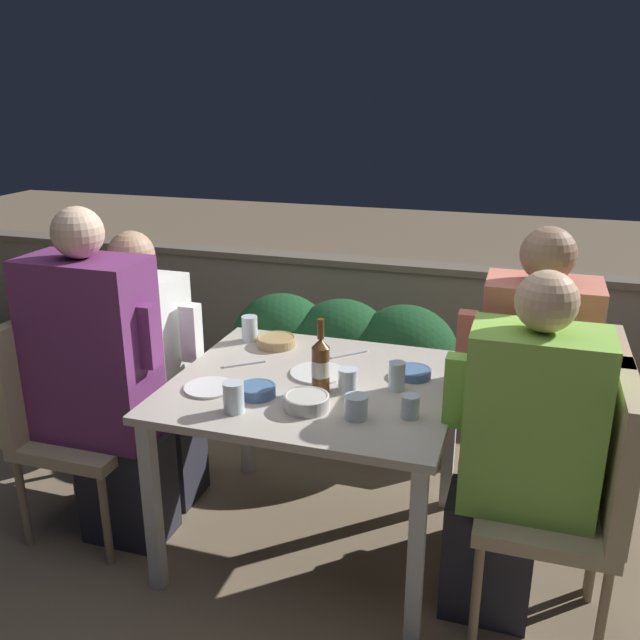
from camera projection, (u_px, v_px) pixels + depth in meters
The scene contains 28 objects.
ground_plane at pixel (315, 542), 2.76m from camera, with size 16.00×16.00×0.00m, color #847056.
parapet_wall at pixel (402, 319), 4.26m from camera, with size 9.00×0.18×0.74m.
dining_table at pixel (314, 401), 2.56m from camera, with size 1.04×0.94×0.72m.
planter_hedge at pixel (342, 364), 3.46m from camera, with size 1.17×0.47×0.76m.
chair_left_near at pixel (62, 406), 2.72m from camera, with size 0.45×0.44×0.92m.
person_purple_stripe at pixel (101, 382), 2.62m from camera, with size 0.52×0.26×1.36m.
chair_left_far at pixel (109, 377), 2.99m from camera, with size 0.45×0.44×0.92m.
person_white_polo at pixel (149, 369), 2.91m from camera, with size 0.47×0.26×1.21m.
chair_right_near at pixel (583, 487), 2.17m from camera, with size 0.45×0.44×0.92m.
person_green_blouse at pixel (519, 455), 2.20m from camera, with size 0.50×0.26×1.25m.
chair_right_far at pixel (578, 439), 2.47m from camera, with size 0.45×0.44×0.92m.
person_coral_top at pixel (523, 402), 2.49m from camera, with size 0.48×0.26×1.32m.
beer_bottle at pixel (321, 365), 2.40m from camera, with size 0.07×0.07×0.28m.
plate_0 at pixel (210, 388), 2.46m from camera, with size 0.19×0.19×0.01m.
plate_1 at pixel (318, 373), 2.59m from camera, with size 0.21×0.21×0.01m.
bowl_0 at pixel (257, 390), 2.40m from camera, with size 0.13×0.13×0.04m.
bowl_1 at pixel (276, 341), 2.87m from camera, with size 0.17×0.17×0.04m.
bowl_2 at pixel (413, 372), 2.56m from camera, with size 0.14×0.14×0.03m.
bowl_3 at pixel (307, 401), 2.30m from camera, with size 0.16×0.16×0.05m.
glass_cup_0 at pixel (397, 376), 2.44m from camera, with size 0.06×0.06×0.11m.
glass_cup_1 at pixel (356, 407), 2.24m from camera, with size 0.08×0.08×0.08m.
glass_cup_2 at pixel (348, 380), 2.44m from camera, with size 0.07×0.07×0.08m.
glass_cup_3 at pixel (410, 406), 2.24m from camera, with size 0.06×0.06×0.08m.
glass_cup_4 at pixel (250, 329), 2.92m from camera, with size 0.07×0.07×0.11m.
glass_cup_5 at pixel (234, 397), 2.28m from camera, with size 0.07×0.07×0.11m.
fork_0 at pixel (348, 354), 2.78m from camera, with size 0.14×0.13×0.01m.
fork_1 at pixel (244, 364), 2.68m from camera, with size 0.15×0.12×0.01m.
potted_plant at pixel (149, 362), 3.48m from camera, with size 0.35×0.35×0.68m.
Camera 1 is at (0.72, -2.20, 1.76)m, focal length 38.00 mm.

